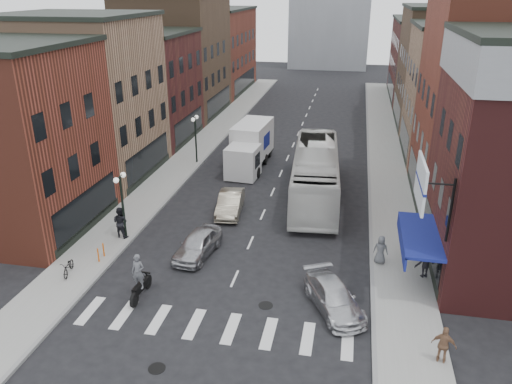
% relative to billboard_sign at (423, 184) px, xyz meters
% --- Properties ---
extents(ground, '(160.00, 160.00, 0.00)m').
position_rel_billboard_sign_xyz_m(ground, '(-8.59, -0.50, -6.13)').
color(ground, black).
rests_on(ground, ground).
extents(sidewalk_left, '(3.00, 74.00, 0.15)m').
position_rel_billboard_sign_xyz_m(sidewalk_left, '(-17.09, 21.50, -6.06)').
color(sidewalk_left, gray).
rests_on(sidewalk_left, ground).
extents(sidewalk_right, '(3.00, 74.00, 0.15)m').
position_rel_billboard_sign_xyz_m(sidewalk_right, '(-0.09, 21.50, -6.06)').
color(sidewalk_right, gray).
rests_on(sidewalk_right, ground).
extents(curb_left, '(0.20, 74.00, 0.16)m').
position_rel_billboard_sign_xyz_m(curb_left, '(-15.59, 21.50, -6.13)').
color(curb_left, gray).
rests_on(curb_left, ground).
extents(curb_right, '(0.20, 74.00, 0.16)m').
position_rel_billboard_sign_xyz_m(curb_right, '(-1.59, 21.50, -6.13)').
color(curb_right, gray).
rests_on(curb_right, ground).
extents(crosswalk_stripes, '(12.00, 2.20, 0.01)m').
position_rel_billboard_sign_xyz_m(crosswalk_stripes, '(-8.59, -3.50, -6.13)').
color(crosswalk_stripes, silver).
rests_on(crosswalk_stripes, ground).
extents(bldg_left_near, '(10.30, 9.20, 11.30)m').
position_rel_billboard_sign_xyz_m(bldg_left_near, '(-23.58, 4.00, -0.48)').
color(bldg_left_near, maroon).
rests_on(bldg_left_near, ground).
extents(bldg_left_mid_a, '(10.30, 10.20, 12.30)m').
position_rel_billboard_sign_xyz_m(bldg_left_mid_a, '(-23.58, 13.50, 0.02)').
color(bldg_left_mid_a, '#936C51').
rests_on(bldg_left_mid_a, ground).
extents(bldg_left_mid_b, '(10.30, 10.20, 10.30)m').
position_rel_billboard_sign_xyz_m(bldg_left_mid_b, '(-23.58, 23.50, -0.98)').
color(bldg_left_mid_b, '#451819').
rests_on(bldg_left_mid_b, ground).
extents(bldg_left_far_a, '(10.30, 12.20, 13.30)m').
position_rel_billboard_sign_xyz_m(bldg_left_far_a, '(-23.58, 34.50, 0.52)').
color(bldg_left_far_a, brown).
rests_on(bldg_left_far_a, ground).
extents(bldg_left_far_b, '(10.30, 16.20, 11.30)m').
position_rel_billboard_sign_xyz_m(bldg_left_far_b, '(-23.58, 48.50, -0.48)').
color(bldg_left_far_b, maroon).
rests_on(bldg_left_far_b, ground).
extents(bldg_right_mid_a, '(10.30, 10.20, 14.30)m').
position_rel_billboard_sign_xyz_m(bldg_right_mid_a, '(6.41, 13.50, 1.02)').
color(bldg_right_mid_a, maroon).
rests_on(bldg_right_mid_a, ground).
extents(bldg_right_mid_b, '(10.30, 10.20, 11.30)m').
position_rel_billboard_sign_xyz_m(bldg_right_mid_b, '(6.41, 23.50, -0.48)').
color(bldg_right_mid_b, '#936C51').
rests_on(bldg_right_mid_b, ground).
extents(bldg_right_far_a, '(10.30, 12.20, 12.30)m').
position_rel_billboard_sign_xyz_m(bldg_right_far_a, '(6.41, 34.50, 0.02)').
color(bldg_right_far_a, brown).
rests_on(bldg_right_far_a, ground).
extents(bldg_right_far_b, '(10.30, 16.20, 10.30)m').
position_rel_billboard_sign_xyz_m(bldg_right_far_b, '(6.41, 48.50, -0.98)').
color(bldg_right_far_b, '#451819').
rests_on(bldg_right_far_b, ground).
extents(awning_blue, '(1.80, 5.00, 0.78)m').
position_rel_billboard_sign_xyz_m(awning_blue, '(0.34, 2.00, -3.50)').
color(awning_blue, navy).
rests_on(awning_blue, ground).
extents(billboard_sign, '(1.52, 3.00, 3.70)m').
position_rel_billboard_sign_xyz_m(billboard_sign, '(0.00, 0.00, 0.00)').
color(billboard_sign, black).
rests_on(billboard_sign, ground).
extents(streetlamp_near, '(0.32, 1.22, 4.11)m').
position_rel_billboard_sign_xyz_m(streetlamp_near, '(-15.99, 3.50, -3.22)').
color(streetlamp_near, black).
rests_on(streetlamp_near, ground).
extents(streetlamp_far, '(0.32, 1.22, 4.11)m').
position_rel_billboard_sign_xyz_m(streetlamp_far, '(-15.99, 17.50, -3.22)').
color(streetlamp_far, black).
rests_on(streetlamp_far, ground).
extents(bike_rack, '(0.08, 0.68, 0.80)m').
position_rel_billboard_sign_xyz_m(bike_rack, '(-16.19, 0.80, -5.58)').
color(bike_rack, '#D8590C').
rests_on(bike_rack, sidewalk_left).
extents(box_truck, '(2.83, 8.19, 3.50)m').
position_rel_billboard_sign_xyz_m(box_truck, '(-11.37, 17.61, -4.40)').
color(box_truck, silver).
rests_on(box_truck, ground).
extents(motorcycle_rider, '(0.68, 2.33, 2.37)m').
position_rel_billboard_sign_xyz_m(motorcycle_rider, '(-12.67, -2.03, -5.02)').
color(motorcycle_rider, black).
rests_on(motorcycle_rider, ground).
extents(transit_bus, '(3.92, 13.20, 3.63)m').
position_rel_billboard_sign_xyz_m(transit_bus, '(-5.48, 12.15, -4.32)').
color(transit_bus, silver).
rests_on(transit_bus, ground).
extents(sedan_left_near, '(2.20, 4.28, 1.39)m').
position_rel_billboard_sign_xyz_m(sedan_left_near, '(-11.18, 2.50, -5.44)').
color(sedan_left_near, '#AEAFB3').
rests_on(sedan_left_near, ground).
extents(sedan_left_far, '(1.91, 4.39, 1.40)m').
position_rel_billboard_sign_xyz_m(sedan_left_far, '(-10.77, 8.35, -5.43)').
color(sedan_left_far, '#A89E88').
rests_on(sedan_left_far, ground).
extents(curb_car, '(3.56, 4.68, 1.26)m').
position_rel_billboard_sign_xyz_m(curb_car, '(-3.42, -1.15, -5.50)').
color(curb_car, '#BBBCC1').
rests_on(curb_car, ground).
extents(parked_bicycle, '(0.89, 1.61, 0.80)m').
position_rel_billboard_sign_xyz_m(parked_bicycle, '(-17.12, -0.93, -5.58)').
color(parked_bicycle, black).
rests_on(parked_bicycle, sidewalk_left).
extents(ped_left_solo, '(1.00, 0.69, 1.90)m').
position_rel_billboard_sign_xyz_m(ped_left_solo, '(-16.26, 3.49, -5.03)').
color(ped_left_solo, black).
rests_on(ped_left_solo, sidewalk_left).
extents(ped_right_a, '(1.20, 0.86, 1.67)m').
position_rel_billboard_sign_xyz_m(ped_right_a, '(1.01, 2.40, -5.15)').
color(ped_right_a, black).
rests_on(ped_right_a, sidewalk_right).
extents(ped_right_b, '(1.05, 0.70, 1.63)m').
position_rel_billboard_sign_xyz_m(ped_right_b, '(1.01, -4.05, -5.17)').
color(ped_right_b, brown).
rests_on(ped_right_b, sidewalk_right).
extents(ped_right_c, '(0.84, 0.61, 1.59)m').
position_rel_billboard_sign_xyz_m(ped_right_c, '(-1.19, 3.37, -5.19)').
color(ped_right_c, '#56595E').
rests_on(ped_right_c, sidewalk_right).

